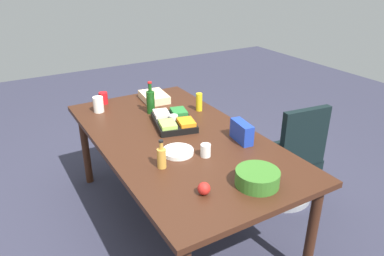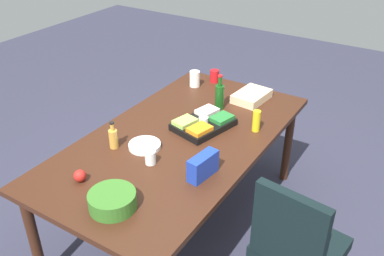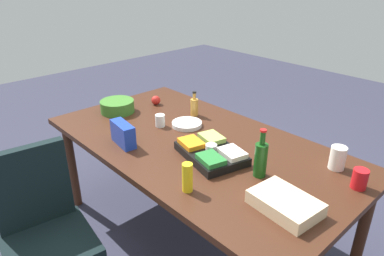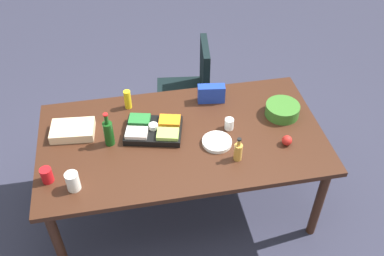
% 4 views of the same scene
% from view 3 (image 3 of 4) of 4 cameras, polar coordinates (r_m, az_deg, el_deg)
% --- Properties ---
extents(ground_plane, '(10.00, 10.00, 0.00)m').
position_cam_3_polar(ground_plane, '(2.81, 0.76, -16.89)').
color(ground_plane, '#313143').
extents(conference_table, '(2.14, 1.15, 0.80)m').
position_cam_3_polar(conference_table, '(2.39, 0.85, -3.84)').
color(conference_table, '#3C1F12').
rests_on(conference_table, ground).
extents(office_chair, '(0.56, 0.56, 0.96)m').
position_cam_3_polar(office_chair, '(2.34, -22.15, -17.55)').
color(office_chair, gray).
rests_on(office_chair, ground).
extents(wine_bottle, '(0.08, 0.08, 0.28)m').
position_cam_3_polar(wine_bottle, '(1.98, 11.09, -4.86)').
color(wine_bottle, '#154815').
rests_on(wine_bottle, conference_table).
extents(red_solo_cup, '(0.09, 0.09, 0.11)m').
position_cam_3_polar(red_solo_cup, '(2.06, 25.55, -7.45)').
color(red_solo_cup, red).
rests_on(red_solo_cup, conference_table).
extents(mayo_jar, '(0.11, 0.11, 0.14)m').
position_cam_3_polar(mayo_jar, '(2.19, 22.54, -4.49)').
color(mayo_jar, white).
rests_on(mayo_jar, conference_table).
extents(paper_cup, '(0.08, 0.08, 0.09)m').
position_cam_3_polar(paper_cup, '(2.57, -5.19, 1.21)').
color(paper_cup, white).
rests_on(paper_cup, conference_table).
extents(dressing_bottle, '(0.06, 0.06, 0.20)m').
position_cam_3_polar(dressing_bottle, '(2.74, 0.38, 3.52)').
color(dressing_bottle, gold).
rests_on(dressing_bottle, conference_table).
extents(salad_bowl, '(0.29, 0.29, 0.10)m').
position_cam_3_polar(salad_bowl, '(2.88, -12.01, 3.46)').
color(salad_bowl, '#366F25').
rests_on(salad_bowl, conference_table).
extents(veggie_tray, '(0.48, 0.39, 0.09)m').
position_cam_3_polar(veggie_tray, '(2.16, 3.12, -3.88)').
color(veggie_tray, black).
rests_on(veggie_tray, conference_table).
extents(apple_red, '(0.08, 0.08, 0.08)m').
position_cam_3_polar(apple_red, '(2.99, -5.87, 4.50)').
color(apple_red, red).
rests_on(apple_red, conference_table).
extents(chip_bag_blue, '(0.23, 0.11, 0.15)m').
position_cam_3_polar(chip_bag_blue, '(2.34, -11.12, -0.96)').
color(chip_bag_blue, '#1C3AAB').
rests_on(chip_bag_blue, conference_table).
extents(mustard_bottle, '(0.06, 0.06, 0.16)m').
position_cam_3_polar(mustard_bottle, '(1.83, -0.75, -8.02)').
color(mustard_bottle, yellow).
rests_on(mustard_bottle, conference_table).
extents(sheet_cake, '(0.34, 0.25, 0.07)m').
position_cam_3_polar(sheet_cake, '(1.79, 14.85, -11.73)').
color(sheet_cake, beige).
rests_on(sheet_cake, conference_table).
extents(paper_plate_stack, '(0.26, 0.26, 0.03)m').
position_cam_3_polar(paper_plate_stack, '(2.58, -0.84, 0.66)').
color(paper_plate_stack, white).
rests_on(paper_plate_stack, conference_table).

